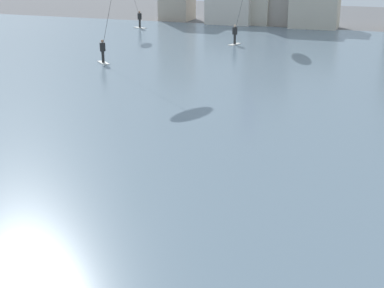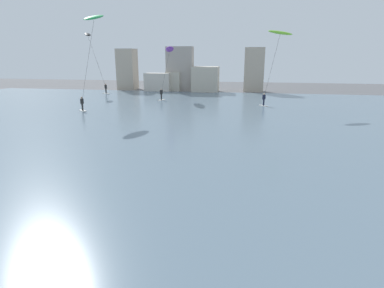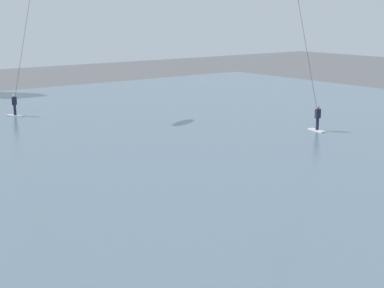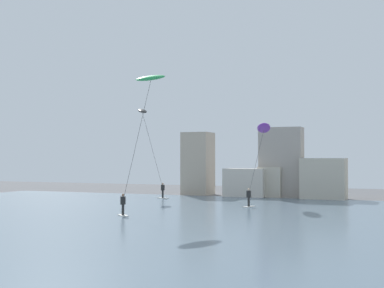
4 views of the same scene
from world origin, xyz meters
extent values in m
cube|color=silver|center=(20.13, 24.71, 0.13)|extent=(0.71, 1.46, 0.06)
cylinder|color=#191E33|center=(20.13, 24.71, 0.55)|extent=(0.20, 0.20, 0.78)
cube|color=#191E33|center=(20.13, 24.71, 1.24)|extent=(0.38, 0.28, 0.60)
sphere|color=#9E7051|center=(20.13, 24.71, 1.65)|extent=(0.20, 0.20, 0.20)
cylinder|color=#333333|center=(20.04, 25.90, 5.61)|extent=(0.21, 2.41, 8.84)
cube|color=silver|center=(6.43, 42.32, 0.13)|extent=(1.18, 1.39, 0.06)
cylinder|color=#191E33|center=(6.43, 42.32, 0.55)|extent=(0.20, 0.20, 0.78)
cube|color=#191E33|center=(6.43, 42.32, 1.24)|extent=(0.40, 0.38, 0.60)
sphere|color=beige|center=(6.43, 42.32, 1.65)|extent=(0.20, 0.20, 0.20)
cylinder|color=#333333|center=(7.13, 41.94, 5.00)|extent=(1.44, 0.80, 7.62)
camera|label=1|loc=(4.68, -1.52, 8.31)|focal=54.84mm
camera|label=2|loc=(4.54, 0.11, 6.55)|focal=30.27mm
camera|label=3|loc=(-9.47, -0.11, 7.79)|focal=54.54mm
camera|label=4|loc=(5.14, 0.13, 4.40)|focal=49.68mm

